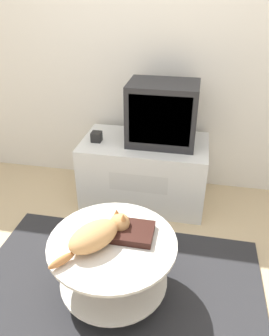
{
  "coord_description": "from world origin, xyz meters",
  "views": [
    {
      "loc": [
        0.4,
        -1.32,
        1.75
      ],
      "look_at": [
        0.02,
        0.56,
        0.64
      ],
      "focal_mm": 35.0,
      "sensor_mm": 36.0,
      "label": 1
    }
  ],
  "objects_px": {
    "dvd_box": "(132,232)",
    "cat": "(98,234)",
    "speaker": "(96,137)",
    "tv": "(162,114)"
  },
  "relations": [
    {
      "from": "tv",
      "to": "speaker",
      "type": "height_order",
      "value": "tv"
    },
    {
      "from": "cat",
      "to": "speaker",
      "type": "bearing_deg",
      "value": 52.96
    },
    {
      "from": "speaker",
      "to": "cat",
      "type": "xyz_separation_m",
      "value": [
        0.32,
        -1.06,
        -0.09
      ]
    },
    {
      "from": "speaker",
      "to": "dvd_box",
      "type": "bearing_deg",
      "value": -62.56
    },
    {
      "from": "tv",
      "to": "dvd_box",
      "type": "height_order",
      "value": "tv"
    },
    {
      "from": "tv",
      "to": "speaker",
      "type": "bearing_deg",
      "value": -170.23
    },
    {
      "from": "tv",
      "to": "dvd_box",
      "type": "xyz_separation_m",
      "value": [
        -0.04,
        -1.05,
        -0.34
      ]
    },
    {
      "from": "dvd_box",
      "to": "tv",
      "type": "bearing_deg",
      "value": 87.98
    },
    {
      "from": "dvd_box",
      "to": "cat",
      "type": "bearing_deg",
      "value": -147.93
    },
    {
      "from": "speaker",
      "to": "cat",
      "type": "bearing_deg",
      "value": -73.02
    }
  ]
}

